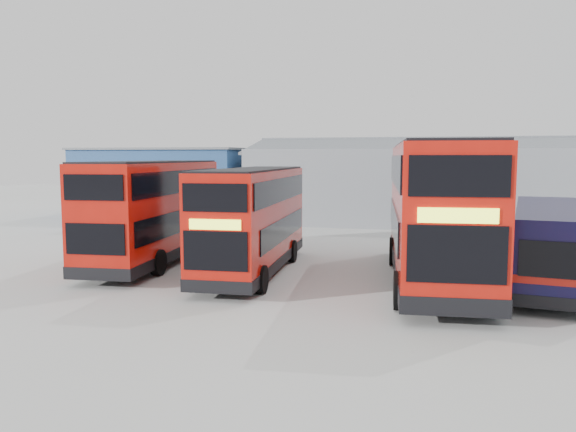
{
  "coord_description": "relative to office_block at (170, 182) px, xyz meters",
  "views": [
    {
      "loc": [
        4.39,
        -20.98,
        4.48
      ],
      "look_at": [
        -0.82,
        1.02,
        2.1
      ],
      "focal_mm": 35.0,
      "sensor_mm": 36.0,
      "label": 1
    }
  ],
  "objects": [
    {
      "name": "panel_van",
      "position": [
        -0.01,
        -6.35,
        -1.23
      ],
      "size": [
        2.65,
        5.65,
        2.41
      ],
      "rotation": [
        0.0,
        0.0,
        -0.06
      ],
      "color": "white",
      "rests_on": "ground"
    },
    {
      "name": "maintenance_shed",
      "position": [
        22.0,
        2.01,
        0.02
      ],
      "size": [
        30.5,
        12.0,
        5.89
      ],
      "color": "gray",
      "rests_on": "ground"
    },
    {
      "name": "single_decker_blue",
      "position": [
        22.91,
        -17.72,
        -1.21
      ],
      "size": [
        3.96,
        10.4,
        2.76
      ],
      "rotation": [
        0.0,
        0.0,
        2.98
      ],
      "color": "#0B0B33",
      "rests_on": "ground"
    },
    {
      "name": "ground_plane",
      "position": [
        14.0,
        -17.99,
        -2.58
      ],
      "size": [
        120.0,
        120.0,
        0.0
      ],
      "primitive_type": "plane",
      "color": "#ABABA6",
      "rests_on": "ground"
    },
    {
      "name": "double_decker_right",
      "position": [
        18.91,
        -18.37,
        -0.1
      ],
      "size": [
        3.67,
        11.93,
        4.97
      ],
      "rotation": [
        0.0,
        0.0,
        0.07
      ],
      "color": "#B6130A",
      "rests_on": "ground"
    },
    {
      "name": "double_decker_centre",
      "position": [
        12.12,
        -18.3,
        -0.57
      ],
      "size": [
        2.78,
        9.67,
        4.05
      ],
      "rotation": [
        0.0,
        0.0,
        0.05
      ],
      "color": "#B6130A",
      "rests_on": "ground"
    },
    {
      "name": "office_block",
      "position": [
        0.0,
        0.0,
        0.0
      ],
      "size": [
        12.3,
        8.32,
        5.12
      ],
      "color": "navy",
      "rests_on": "ground"
    },
    {
      "name": "double_decker_left",
      "position": [
        7.45,
        -17.25,
        -0.43
      ],
      "size": [
        3.14,
        10.34,
        4.31
      ],
      "rotation": [
        0.0,
        0.0,
        3.21
      ],
      "color": "#B6130A",
      "rests_on": "ground"
    }
  ]
}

